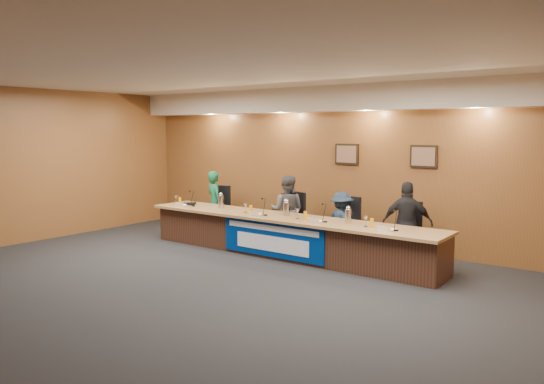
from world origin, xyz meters
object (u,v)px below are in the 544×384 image
(dais_body, at_px, (285,237))
(panelist_d, at_px, (407,224))
(office_chair_d, at_px, (409,237))
(carafe_right, at_px, (348,216))
(banner, at_px, (272,239))
(office_chair_a, at_px, (218,213))
(office_chair_b, at_px, (290,222))
(panelist_c, at_px, (342,223))
(speakerphone, at_px, (191,204))
(carafe_mid, at_px, (287,209))
(office_chair_c, at_px, (344,229))
(panelist_a, at_px, (215,203))
(carafe_left, at_px, (221,202))
(panelist_b, at_px, (287,211))

(dais_body, height_order, panelist_d, panelist_d)
(office_chair_d, height_order, carafe_right, carafe_right)
(dais_body, height_order, banner, banner)
(office_chair_a, bearing_deg, office_chair_b, -17.73)
(panelist_c, xyz_separation_m, speakerphone, (-3.25, -0.73, 0.18))
(carafe_mid, relative_size, carafe_right, 1.02)
(dais_body, height_order, panelist_c, panelist_c)
(office_chair_a, distance_m, speakerphone, 0.88)
(panelist_d, distance_m, office_chair_c, 1.32)
(office_chair_d, bearing_deg, dais_body, -177.59)
(carafe_mid, bearing_deg, carafe_right, -1.35)
(office_chair_a, relative_size, office_chair_c, 1.00)
(panelist_c, xyz_separation_m, carafe_right, (0.52, -0.70, 0.27))
(banner, distance_m, office_chair_c, 1.47)
(office_chair_d, relative_size, speakerphone, 1.50)
(banner, relative_size, office_chair_b, 4.58)
(banner, xyz_separation_m, panelist_a, (-2.46, 1.14, 0.33))
(panelist_a, relative_size, panelist_d, 0.98)
(office_chair_a, height_order, office_chair_b, same)
(dais_body, bearing_deg, carafe_left, 179.12)
(banner, distance_m, office_chair_b, 1.33)
(panelist_d, bearing_deg, panelist_a, -22.22)
(panelist_b, relative_size, carafe_left, 5.52)
(panelist_a, height_order, speakerphone, panelist_a)
(panelist_c, distance_m, office_chair_a, 3.25)
(panelist_b, xyz_separation_m, panelist_c, (1.26, 0.00, -0.12))
(panelist_a, bearing_deg, carafe_mid, -171.77)
(office_chair_a, distance_m, office_chair_b, 1.98)
(office_chair_b, height_order, carafe_mid, carafe_mid)
(panelist_b, relative_size, speakerphone, 4.49)
(panelist_d, height_order, office_chair_a, panelist_d)
(banner, height_order, speakerphone, speakerphone)
(carafe_left, relative_size, speakerphone, 0.81)
(banner, distance_m, carafe_right, 1.46)
(panelist_c, height_order, office_chair_a, panelist_c)
(office_chair_a, relative_size, carafe_left, 1.84)
(office_chair_b, relative_size, carafe_left, 1.84)
(panelist_a, xyz_separation_m, carafe_mid, (2.45, -0.67, 0.16))
(panelist_a, height_order, office_chair_b, panelist_a)
(panelist_d, height_order, office_chair_d, panelist_d)
(panelist_d, xyz_separation_m, office_chair_c, (-1.29, 0.10, -0.25))
(office_chair_a, height_order, office_chair_c, same)
(carafe_mid, bearing_deg, panelist_a, 164.78)
(dais_body, bearing_deg, speakerphone, -179.71)
(panelist_c, distance_m, office_chair_b, 1.27)
(office_chair_d, bearing_deg, office_chair_c, 160.78)
(panelist_d, relative_size, speakerphone, 4.55)
(banner, relative_size, carafe_mid, 8.99)
(panelist_b, xyz_separation_m, carafe_mid, (0.46, -0.67, 0.15))
(panelist_c, bearing_deg, banner, 75.17)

